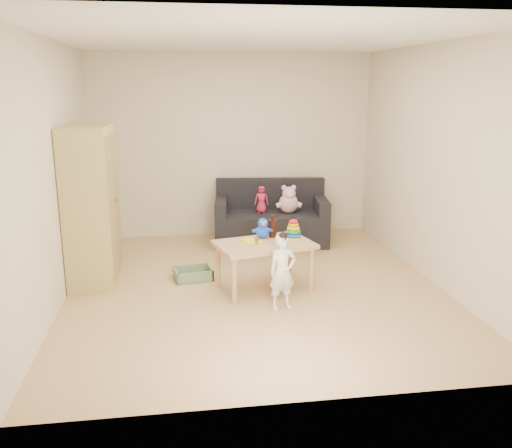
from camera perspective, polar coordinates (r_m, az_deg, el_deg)
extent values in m
plane|color=tan|center=(5.99, -0.13, -6.65)|extent=(4.50, 4.50, 0.00)
plane|color=white|center=(5.60, -0.14, 19.01)|extent=(4.50, 4.50, 0.00)
plane|color=beige|center=(7.87, -2.50, 8.20)|extent=(4.00, 0.00, 4.00)
plane|color=beige|center=(3.48, 5.16, 0.17)|extent=(4.00, 0.00, 4.00)
plane|color=beige|center=(5.72, -20.45, 4.95)|extent=(0.00, 4.50, 4.50)
plane|color=beige|center=(6.25, 18.42, 5.86)|extent=(0.00, 4.50, 4.50)
cube|color=tan|center=(6.23, -16.94, 1.90)|extent=(0.48, 0.96, 1.74)
cube|color=black|center=(7.58, 1.60, -0.37)|extent=(1.62, 0.95, 0.43)
cube|color=tan|center=(5.84, 0.87, -4.46)|extent=(1.13, 0.86, 0.53)
imported|color=white|center=(5.33, 2.81, -5.14)|extent=(0.31, 0.24, 0.74)
imported|color=#BA2246|center=(7.45, 0.57, 2.56)|extent=(0.21, 0.16, 0.37)
cylinder|color=yellow|center=(5.93, 3.93, -1.42)|extent=(0.17, 0.17, 0.02)
cylinder|color=silver|center=(5.90, 3.95, -0.50)|extent=(0.02, 0.02, 0.20)
torus|color=blue|center=(5.92, 3.94, -1.15)|extent=(0.18, 0.18, 0.04)
torus|color=#158A22|center=(5.91, 3.94, -0.78)|extent=(0.16, 0.16, 0.04)
torus|color=#D7C70B|center=(5.90, 3.95, -0.42)|extent=(0.14, 0.14, 0.04)
torus|color=#CE960A|center=(5.89, 3.96, -0.08)|extent=(0.12, 0.12, 0.04)
torus|color=red|center=(5.88, 3.96, 0.25)|extent=(0.10, 0.10, 0.03)
cylinder|color=black|center=(5.95, 1.79, -0.47)|extent=(0.09, 0.09, 0.19)
cylinder|color=black|center=(5.92, 1.79, 0.59)|extent=(0.04, 0.04, 0.05)
cylinder|color=black|center=(5.91, 1.80, 0.89)|extent=(0.05, 0.05, 0.02)
cube|color=yellow|center=(5.80, -0.47, -1.77)|extent=(0.22, 0.22, 0.01)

